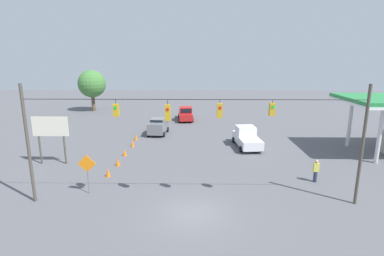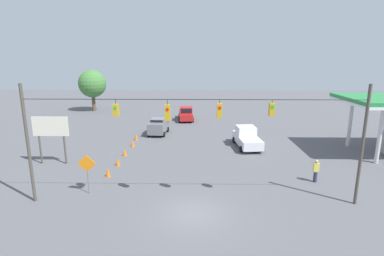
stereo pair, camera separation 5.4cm
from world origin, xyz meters
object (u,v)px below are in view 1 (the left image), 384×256
traffic_cone_third (125,152)px  traffic_cone_fifth (136,137)px  traffic_cone_nearest (108,172)px  tree_horizon_left (92,84)px  work_zone_sign (87,167)px  sedan_grey_withflow_far (158,126)px  traffic_cone_fourth (133,143)px  overhead_signal_span (194,131)px  pickup_truck_white_oncoming_far (247,138)px  pedestrian (316,171)px  roadside_billboard (50,130)px  traffic_cone_second (118,162)px  pickup_truck_red_withflow_deep (186,114)px

traffic_cone_third → traffic_cone_fifth: size_ratio=1.00×
traffic_cone_nearest → tree_horizon_left: (11.28, -29.89, 4.43)m
traffic_cone_third → work_zone_sign: work_zone_sign is taller
sedan_grey_withflow_far → traffic_cone_fourth: size_ratio=5.76×
overhead_signal_span → traffic_cone_nearest: (6.93, -4.26, -4.49)m
pickup_truck_white_oncoming_far → tree_horizon_left: 32.16m
traffic_cone_nearest → traffic_cone_fourth: same height
overhead_signal_span → pedestrian: bearing=-159.4°
overhead_signal_span → sedan_grey_withflow_far: (4.62, -17.93, -3.81)m
sedan_grey_withflow_far → tree_horizon_left: size_ratio=0.57×
roadside_billboard → pedestrian: bearing=170.5°
pickup_truck_white_oncoming_far → traffic_cone_fourth: 12.24m
pickup_truck_white_oncoming_far → traffic_cone_second: pickup_truck_white_oncoming_far is taller
traffic_cone_second → tree_horizon_left: size_ratio=0.10×
traffic_cone_third → work_zone_sign: (0.57, 8.23, 1.63)m
overhead_signal_span → traffic_cone_fourth: size_ratio=29.76×
traffic_cone_second → traffic_cone_third: same height
traffic_cone_second → traffic_cone_fifth: bearing=-89.4°
traffic_cone_second → traffic_cone_fourth: bearing=-90.8°
sedan_grey_withflow_far → traffic_cone_nearest: 13.89m
traffic_cone_fifth → sedan_grey_withflow_far: bearing=-129.1°
traffic_cone_second → roadside_billboard: 6.53m
traffic_cone_fourth → pedestrian: size_ratio=0.40×
overhead_signal_span → traffic_cone_fifth: size_ratio=29.76×
pedestrian → pickup_truck_red_withflow_deep: bearing=-64.7°
overhead_signal_span → traffic_cone_fourth: 14.91m
pedestrian → overhead_signal_span: bearing=20.6°
traffic_cone_fifth → pickup_truck_red_withflow_deep: bearing=-115.2°
traffic_cone_third → traffic_cone_fourth: 3.06m
pickup_truck_white_oncoming_far → traffic_cone_fifth: bearing=-10.9°
roadside_billboard → traffic_cone_fourth: bearing=-138.3°
overhead_signal_span → roadside_billboard: 14.70m
overhead_signal_span → traffic_cone_fifth: bearing=-65.7°
traffic_cone_second → roadside_billboard: size_ratio=0.17×
work_zone_sign → pedestrian: (-16.72, -2.25, -1.08)m
sedan_grey_withflow_far → tree_horizon_left: bearing=-50.0°
roadside_billboard → overhead_signal_span: bearing=150.5°
pickup_truck_white_oncoming_far → tree_horizon_left: tree_horizon_left is taller
traffic_cone_fifth → pedestrian: size_ratio=0.40×
pickup_truck_red_withflow_deep → traffic_cone_nearest: bearing=76.3°
traffic_cone_second → work_zone_sign: 5.76m
pickup_truck_white_oncoming_far → traffic_cone_fifth: pickup_truck_white_oncoming_far is taller
traffic_cone_nearest → traffic_cone_fourth: bearing=-91.6°
pickup_truck_white_oncoming_far → traffic_cone_fourth: pickup_truck_white_oncoming_far is taller
overhead_signal_span → tree_horizon_left: size_ratio=2.97×
work_zone_sign → traffic_cone_nearest: bearing=-98.9°
sedan_grey_withflow_far → pickup_truck_white_oncoming_far: bearing=153.1°
pickup_truck_red_withflow_deep → traffic_cone_fifth: size_ratio=7.68×
pickup_truck_white_oncoming_far → traffic_cone_third: bearing=15.0°
roadside_billboard → pedestrian: size_ratio=2.41×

